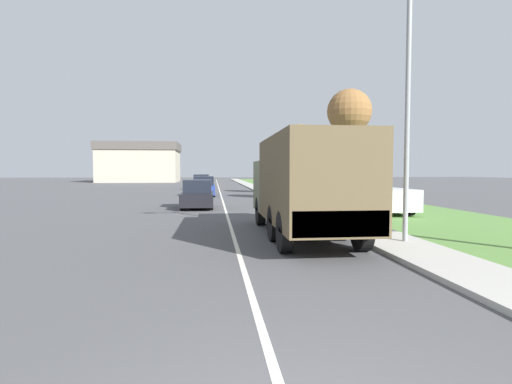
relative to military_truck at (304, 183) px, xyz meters
name	(u,v)px	position (x,y,z in m)	size (l,w,h in m)	color
ground_plane	(220,191)	(-2.20, 29.98, -1.71)	(180.00, 180.00, 0.00)	#4C4C4F
lane_centre_stripe	(220,191)	(-2.20, 29.98, -1.71)	(0.12, 120.00, 0.00)	silver
sidewalk_right	(262,190)	(2.30, 29.98, -1.65)	(1.80, 120.00, 0.12)	#ADAAA3
grass_strip_right	(302,190)	(6.70, 29.98, -1.70)	(7.00, 120.00, 0.02)	#56843D
military_truck	(304,183)	(0.00, 0.00, 0.00)	(2.35, 7.97, 3.11)	#606647
car_nearest_ahead	(198,195)	(-3.73, 10.42, -1.00)	(1.76, 3.95, 1.60)	black
car_second_ahead	(204,187)	(-3.64, 21.39, -0.97)	(1.84, 4.87, 1.65)	navy
car_third_ahead	(201,183)	(-4.20, 32.44, -0.95)	(1.85, 4.46, 1.71)	tan
car_fourth_ahead	(203,181)	(-4.31, 42.82, -0.97)	(1.92, 4.73, 1.64)	silver
pickup_truck	(375,194)	(5.50, 7.51, -0.80)	(1.92, 5.49, 1.92)	silver
lamp_post	(401,80)	(2.35, -1.66, 2.90)	(1.69, 0.24, 7.60)	gray
tree_mid_right	(349,113)	(6.02, 13.13, 4.20)	(2.90, 2.90, 7.42)	brown
tree_far_right	(300,140)	(4.84, 22.89, 3.17)	(2.74, 2.74, 6.28)	brown
building_distant	(140,162)	(-16.75, 65.54, 2.04)	(14.80, 10.73, 7.39)	#B2A893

